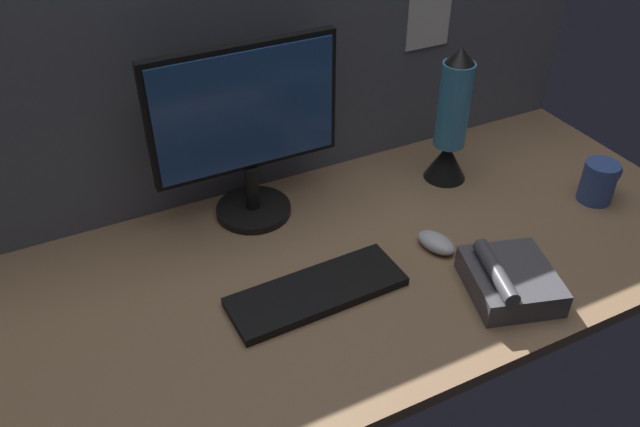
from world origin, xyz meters
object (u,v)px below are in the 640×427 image
(keyboard, at_px, (317,291))
(desk_phone, at_px, (509,280))
(mouse, at_px, (436,243))
(mug_ceramic_blue, at_px, (599,182))
(lava_lamp, at_px, (451,126))
(monitor, at_px, (246,126))

(keyboard, distance_m, desk_phone, 0.40)
(mouse, xyz_separation_m, mug_ceramic_blue, (0.46, -0.02, 0.04))
(desk_phone, bearing_deg, lava_lamp, 71.74)
(keyboard, distance_m, mouse, 0.31)
(monitor, height_order, mug_ceramic_blue, monitor)
(monitor, xyz_separation_m, mug_ceramic_blue, (0.78, -0.33, -0.18))
(mug_ceramic_blue, bearing_deg, keyboard, 179.89)
(monitor, height_order, lava_lamp, monitor)
(keyboard, relative_size, desk_phone, 1.60)
(mouse, distance_m, lava_lamp, 0.33)
(mouse, bearing_deg, monitor, 118.66)
(desk_phone, bearing_deg, mug_ceramic_blue, 21.82)
(keyboard, bearing_deg, mouse, 1.23)
(keyboard, relative_size, lava_lamp, 1.04)
(keyboard, xyz_separation_m, desk_phone, (0.36, -0.17, 0.02))
(mouse, bearing_deg, mug_ceramic_blue, -18.34)
(monitor, distance_m, lava_lamp, 0.52)
(desk_phone, bearing_deg, keyboard, 155.15)
(keyboard, distance_m, lava_lamp, 0.57)
(keyboard, distance_m, mug_ceramic_blue, 0.77)
(keyboard, height_order, desk_phone, desk_phone)
(keyboard, height_order, mug_ceramic_blue, mug_ceramic_blue)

